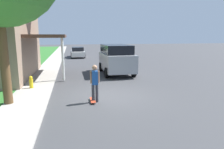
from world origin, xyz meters
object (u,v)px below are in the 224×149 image
at_px(car_down_street, 78,52).
at_px(skateboard, 93,100).
at_px(skateboarder, 95,82).
at_px(fire_hydrant, 31,82).
at_px(suv_parked, 116,58).

bearing_deg(car_down_street, skateboard, -90.17).
relative_size(skateboarder, skateboard, 2.01).
relative_size(skateboarder, fire_hydrant, 2.51).
bearing_deg(fire_hydrant, skateboarder, -41.13).
bearing_deg(skateboarder, fire_hydrant, 138.87).
height_order(car_down_street, skateboarder, skateboarder).
bearing_deg(fire_hydrant, skateboard, -41.80).
distance_m(car_down_street, skateboard, 19.33).
bearing_deg(car_down_street, skateboarder, -89.84).
bearing_deg(car_down_street, fire_hydrant, -100.60).
xyz_separation_m(skateboarder, skateboard, (-0.11, 0.03, -0.84)).
distance_m(suv_parked, fire_hydrant, 6.71).
xyz_separation_m(suv_parked, car_down_street, (-2.47, 12.93, -0.51)).
bearing_deg(skateboard, suv_parked, 68.44).
relative_size(car_down_street, fire_hydrant, 6.83).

